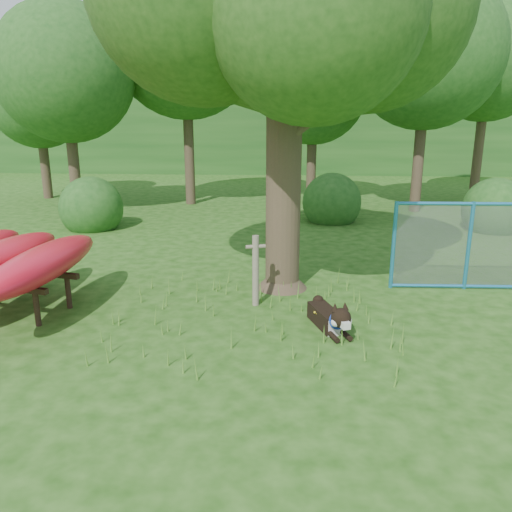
{
  "coord_description": "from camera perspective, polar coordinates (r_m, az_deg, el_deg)",
  "views": [
    {
      "loc": [
        0.72,
        -6.35,
        3.09
      ],
      "look_at": [
        0.2,
        1.2,
        1.0
      ],
      "focal_mm": 35.0,
      "sensor_mm": 36.0,
      "label": 1
    }
  ],
  "objects": [
    {
      "name": "ground",
      "position": [
        7.1,
        -2.32,
        -10.37
      ],
      "size": [
        80.0,
        80.0,
        0.0
      ],
      "primitive_type": "plane",
      "color": "#1A450D",
      "rests_on": "ground"
    },
    {
      "name": "wooden_post",
      "position": [
        8.39,
        -0.05,
        -1.49
      ],
      "size": [
        0.33,
        0.16,
        1.22
      ],
      "rotation": [
        0.0,
        0.0,
        0.29
      ],
      "color": "#6C6351",
      "rests_on": "ground"
    },
    {
      "name": "husky_dog",
      "position": [
        7.63,
        8.54,
        -7.02
      ],
      "size": [
        0.63,
        1.24,
        0.57
      ],
      "rotation": [
        0.0,
        0.0,
        0.34
      ],
      "color": "black",
      "rests_on": "ground"
    },
    {
      "name": "fence_section",
      "position": [
        9.98,
        23.14,
        1.05
      ],
      "size": [
        2.82,
        0.16,
        2.75
      ],
      "rotation": [
        0.0,
        0.0,
        0.03
      ],
      "color": "teal",
      "rests_on": "ground"
    },
    {
      "name": "wildflower_clump",
      "position": [
        7.79,
        6.93,
        -6.57
      ],
      "size": [
        0.11,
        0.11,
        0.23
      ],
      "rotation": [
        0.0,
        0.0,
        -0.36
      ],
      "color": "#55892C",
      "rests_on": "ground"
    },
    {
      "name": "bg_tree_a",
      "position": [
        17.93,
        -20.99,
        18.95
      ],
      "size": [
        4.4,
        4.4,
        6.7
      ],
      "color": "#3B2D20",
      "rests_on": "ground"
    },
    {
      "name": "bg_tree_b",
      "position": [
        18.9,
        -8.08,
        22.97
      ],
      "size": [
        5.2,
        5.2,
        8.22
      ],
      "color": "#3B2D20",
      "rests_on": "ground"
    },
    {
      "name": "bg_tree_c",
      "position": [
        19.4,
        6.59,
        18.36
      ],
      "size": [
        4.0,
        4.0,
        6.12
      ],
      "color": "#3B2D20",
      "rests_on": "ground"
    },
    {
      "name": "bg_tree_d",
      "position": [
        17.98,
        19.01,
        21.03
      ],
      "size": [
        4.8,
        4.8,
        7.5
      ],
      "color": "#3B2D20",
      "rests_on": "ground"
    },
    {
      "name": "bg_tree_e",
      "position": [
        21.72,
        25.08,
        19.75
      ],
      "size": [
        4.6,
        4.6,
        7.55
      ],
      "color": "#3B2D20",
      "rests_on": "ground"
    },
    {
      "name": "bg_tree_f",
      "position": [
        21.67,
        -23.66,
        15.91
      ],
      "size": [
        3.6,
        3.6,
        5.55
      ],
      "color": "#3B2D20",
      "rests_on": "ground"
    },
    {
      "name": "shrub_left",
      "position": [
        15.31,
        -18.11,
        3.02
      ],
      "size": [
        1.8,
        1.8,
        1.8
      ],
      "primitive_type": "sphere",
      "color": "#1D4D19",
      "rests_on": "ground"
    },
    {
      "name": "shrub_right",
      "position": [
        15.78,
        25.38,
        2.65
      ],
      "size": [
        1.8,
        1.8,
        1.8
      ],
      "primitive_type": "sphere",
      "color": "#1D4D19",
      "rests_on": "ground"
    },
    {
      "name": "shrub_mid",
      "position": [
        15.72,
        8.57,
        3.93
      ],
      "size": [
        1.8,
        1.8,
        1.8
      ],
      "primitive_type": "sphere",
      "color": "#1D4D19",
      "rests_on": "ground"
    },
    {
      "name": "wooded_hillside",
      "position": [
        34.36,
        2.86,
        15.29
      ],
      "size": [
        80.0,
        12.0,
        6.0
      ],
      "primitive_type": "cube",
      "color": "#1D4D19",
      "rests_on": "ground"
    }
  ]
}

